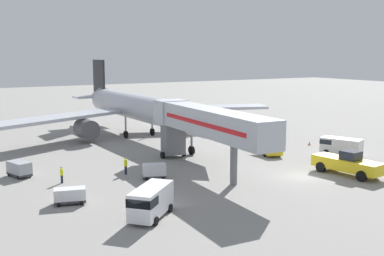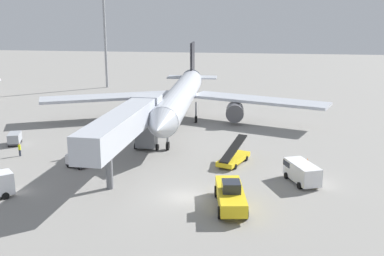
{
  "view_description": "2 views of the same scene",
  "coord_description": "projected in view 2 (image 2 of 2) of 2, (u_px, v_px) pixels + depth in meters",
  "views": [
    {
      "loc": [
        -33.4,
        -34.9,
        12.51
      ],
      "look_at": [
        -2.71,
        17.9,
        2.83
      ],
      "focal_mm": 43.97,
      "sensor_mm": 36.0,
      "label": 1
    },
    {
      "loc": [
        6.34,
        -41.72,
        17.67
      ],
      "look_at": [
        -1.97,
        19.56,
        1.82
      ],
      "focal_mm": 43.88,
      "sensor_mm": 36.0,
      "label": 2
    }
  ],
  "objects": [
    {
      "name": "belt_loader_truck",
      "position": [
        233.0,
        158.0,
        54.71
      ],
      "size": [
        3.84,
        5.99,
        2.86
      ],
      "color": "yellow",
      "rests_on": "ground"
    },
    {
      "name": "safety_cone_alpha",
      "position": [
        307.0,
        160.0,
        55.2
      ],
      "size": [
        0.35,
        0.35,
        0.53
      ],
      "color": "black",
      "rests_on": "ground"
    },
    {
      "name": "baggage_cart_mid_right",
      "position": [
        77.0,
        160.0,
        53.44
      ],
      "size": [
        2.66,
        2.11,
        1.51
      ],
      "color": "#38383D",
      "rests_on": "ground"
    },
    {
      "name": "service_van_rear_left",
      "position": [
        301.0,
        171.0,
        48.73
      ],
      "size": [
        3.71,
        5.26,
        2.12
      ],
      "color": "white",
      "rests_on": "ground"
    },
    {
      "name": "airplane_at_gate",
      "position": [
        182.0,
        96.0,
        73.23
      ],
      "size": [
        46.05,
        43.59,
        11.45
      ],
      "color": "#B7BCC6",
      "rests_on": "ground"
    },
    {
      "name": "jet_bridge",
      "position": [
        127.0,
        124.0,
        51.87
      ],
      "size": [
        4.18,
        21.57,
        6.97
      ],
      "color": "#B2B7C1",
      "rests_on": "ground"
    },
    {
      "name": "ground_plane",
      "position": [
        185.0,
        197.0,
        45.26
      ],
      "size": [
        300.0,
        300.0,
        0.0
      ],
      "primitive_type": "plane",
      "color": "gray"
    },
    {
      "name": "pushback_tug",
      "position": [
        231.0,
        195.0,
        42.57
      ],
      "size": [
        3.43,
        7.68,
        2.62
      ],
      "color": "yellow",
      "rests_on": "ground"
    },
    {
      "name": "ground_crew_worker_midground",
      "position": [
        71.0,
        151.0,
        56.54
      ],
      "size": [
        0.45,
        0.45,
        1.84
      ],
      "color": "#1E2333",
      "rests_on": "ground"
    },
    {
      "name": "ground_crew_worker_foreground",
      "position": [
        20.0,
        149.0,
        57.48
      ],
      "size": [
        0.44,
        0.44,
        1.65
      ],
      "color": "#1E2333",
      "rests_on": "ground"
    },
    {
      "name": "baggage_cart_far_left",
      "position": [
        15.0,
        138.0,
        62.36
      ],
      "size": [
        2.24,
        3.03,
        1.56
      ],
      "color": "#38383D",
      "rests_on": "ground"
    }
  ]
}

